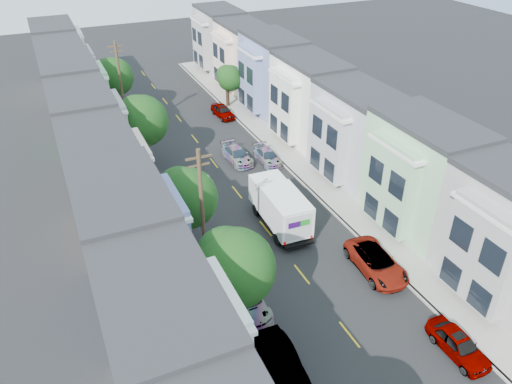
{
  "coord_description": "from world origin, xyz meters",
  "views": [
    {
      "loc": [
        -13.79,
        -23.02,
        23.15
      ],
      "look_at": [
        0.11,
        8.1,
        2.2
      ],
      "focal_mm": 35.0,
      "sensor_mm": 36.0,
      "label": 1
    }
  ],
  "objects_px": {
    "tree_far_r": "(229,79)",
    "parked_left_c": "(244,298)",
    "tree_c": "(185,199)",
    "utility_pole_far": "(122,89)",
    "tree_d": "(141,121)",
    "parked_right_d": "(223,111)",
    "parked_left_d": "(177,188)",
    "parked_right_b": "(376,262)",
    "utility_pole_near": "(203,220)",
    "tree_b": "(233,269)",
    "lead_sedan": "(237,155)",
    "parked_right_a": "(458,344)",
    "fedex_truck": "(280,206)",
    "tree_e": "(113,77)",
    "parked_left_b": "(281,360)",
    "parked_right_c": "(267,156)"
  },
  "relations": [
    {
      "from": "tree_far_r",
      "to": "parked_left_c",
      "type": "relative_size",
      "value": 1.0
    },
    {
      "from": "tree_c",
      "to": "utility_pole_far",
      "type": "xyz_separation_m",
      "value": [
        0.0,
        22.14,
        0.63
      ]
    },
    {
      "from": "tree_d",
      "to": "utility_pole_far",
      "type": "height_order",
      "value": "utility_pole_far"
    },
    {
      "from": "tree_far_r",
      "to": "parked_right_d",
      "type": "height_order",
      "value": "tree_far_r"
    },
    {
      "from": "parked_left_d",
      "to": "parked_right_b",
      "type": "height_order",
      "value": "parked_right_b"
    },
    {
      "from": "utility_pole_near",
      "to": "tree_b",
      "type": "bearing_deg",
      "value": -90.02
    },
    {
      "from": "tree_c",
      "to": "lead_sedan",
      "type": "height_order",
      "value": "tree_c"
    },
    {
      "from": "lead_sedan",
      "to": "parked_right_a",
      "type": "height_order",
      "value": "parked_right_a"
    },
    {
      "from": "tree_d",
      "to": "lead_sedan",
      "type": "distance_m",
      "value": 9.76
    },
    {
      "from": "tree_d",
      "to": "fedex_truck",
      "type": "relative_size",
      "value": 1.09
    },
    {
      "from": "tree_b",
      "to": "fedex_truck",
      "type": "distance_m",
      "value": 12.31
    },
    {
      "from": "tree_e",
      "to": "fedex_truck",
      "type": "relative_size",
      "value": 1.04
    },
    {
      "from": "tree_d",
      "to": "parked_right_a",
      "type": "bearing_deg",
      "value": -68.71
    },
    {
      "from": "lead_sedan",
      "to": "parked_left_c",
      "type": "height_order",
      "value": "parked_left_c"
    },
    {
      "from": "fedex_truck",
      "to": "parked_left_b",
      "type": "height_order",
      "value": "fedex_truck"
    },
    {
      "from": "utility_pole_far",
      "to": "parked_left_b",
      "type": "distance_m",
      "value": 34.86
    },
    {
      "from": "tree_c",
      "to": "parked_left_d",
      "type": "xyz_separation_m",
      "value": [
        1.4,
        7.82,
        -3.83
      ]
    },
    {
      "from": "tree_b",
      "to": "parked_left_c",
      "type": "xyz_separation_m",
      "value": [
        1.4,
        1.95,
        -4.4
      ]
    },
    {
      "from": "tree_c",
      "to": "lead_sedan",
      "type": "bearing_deg",
      "value": 53.61
    },
    {
      "from": "parked_left_b",
      "to": "fedex_truck",
      "type": "bearing_deg",
      "value": 64.97
    },
    {
      "from": "tree_b",
      "to": "tree_e",
      "type": "distance_m",
      "value": 35.86
    },
    {
      "from": "parked_right_a",
      "to": "parked_right_c",
      "type": "relative_size",
      "value": 1.07
    },
    {
      "from": "tree_d",
      "to": "parked_right_a",
      "type": "distance_m",
      "value": 31.16
    },
    {
      "from": "lead_sedan",
      "to": "parked_right_a",
      "type": "bearing_deg",
      "value": -86.99
    },
    {
      "from": "lead_sedan",
      "to": "parked_left_d",
      "type": "relative_size",
      "value": 1.07
    },
    {
      "from": "parked_right_a",
      "to": "parked_right_c",
      "type": "distance_m",
      "value": 25.77
    },
    {
      "from": "parked_right_c",
      "to": "parked_right_b",
      "type": "bearing_deg",
      "value": -87.89
    },
    {
      "from": "tree_b",
      "to": "fedex_truck",
      "type": "relative_size",
      "value": 1.09
    },
    {
      "from": "tree_far_r",
      "to": "utility_pole_far",
      "type": "distance_m",
      "value": 13.65
    },
    {
      "from": "utility_pole_far",
      "to": "parked_left_d",
      "type": "height_order",
      "value": "utility_pole_far"
    },
    {
      "from": "fedex_truck",
      "to": "parked_right_d",
      "type": "distance_m",
      "value": 22.74
    },
    {
      "from": "tree_d",
      "to": "fedex_truck",
      "type": "xyz_separation_m",
      "value": [
        7.52,
        -13.07,
        -3.27
      ]
    },
    {
      "from": "utility_pole_near",
      "to": "parked_right_d",
      "type": "xyz_separation_m",
      "value": [
        11.2,
        26.39,
        -4.45
      ]
    },
    {
      "from": "utility_pole_near",
      "to": "parked_left_d",
      "type": "xyz_separation_m",
      "value": [
        1.4,
        11.68,
        -4.47
      ]
    },
    {
      "from": "tree_c",
      "to": "parked_right_b",
      "type": "xyz_separation_m",
      "value": [
        11.2,
        -7.61,
        -3.76
      ]
    },
    {
      "from": "parked_left_c",
      "to": "parked_right_d",
      "type": "height_order",
      "value": "parked_left_c"
    },
    {
      "from": "tree_e",
      "to": "fedex_truck",
      "type": "bearing_deg",
      "value": -74.27
    },
    {
      "from": "tree_b",
      "to": "lead_sedan",
      "type": "xyz_separation_m",
      "value": [
        8.55,
        20.64,
        -4.49
      ]
    },
    {
      "from": "parked_right_d",
      "to": "utility_pole_far",
      "type": "bearing_deg",
      "value": 178.18
    },
    {
      "from": "tree_d",
      "to": "utility_pole_far",
      "type": "bearing_deg",
      "value": 89.99
    },
    {
      "from": "tree_d",
      "to": "fedex_truck",
      "type": "bearing_deg",
      "value": -60.11
    },
    {
      "from": "parked_left_b",
      "to": "parked_right_b",
      "type": "height_order",
      "value": "parked_right_b"
    },
    {
      "from": "lead_sedan",
      "to": "parked_right_d",
      "type": "distance_m",
      "value": 11.25
    },
    {
      "from": "tree_b",
      "to": "parked_left_c",
      "type": "height_order",
      "value": "tree_b"
    },
    {
      "from": "fedex_truck",
      "to": "utility_pole_near",
      "type": "bearing_deg",
      "value": -149.72
    },
    {
      "from": "parked_left_b",
      "to": "parked_right_a",
      "type": "relative_size",
      "value": 1.02
    },
    {
      "from": "tree_d",
      "to": "parked_left_b",
      "type": "bearing_deg",
      "value": -86.87
    },
    {
      "from": "parked_right_b",
      "to": "parked_right_c",
      "type": "bearing_deg",
      "value": 93.61
    },
    {
      "from": "fedex_truck",
      "to": "parked_right_a",
      "type": "bearing_deg",
      "value": -74.39
    },
    {
      "from": "parked_right_b",
      "to": "parked_left_d",
      "type": "bearing_deg",
      "value": 126.04
    }
  ]
}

